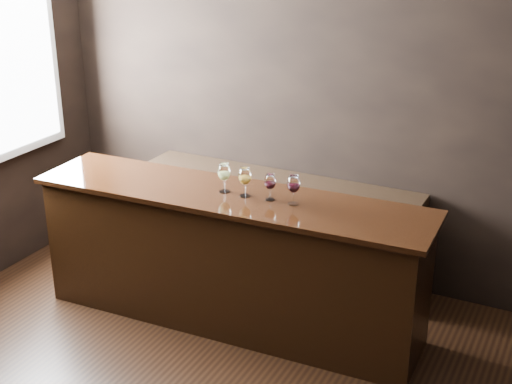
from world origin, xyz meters
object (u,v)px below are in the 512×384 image
at_px(bar_counter, 230,261).
at_px(glass_red_a, 270,182).
at_px(glass_white, 224,173).
at_px(glass_amber, 245,177).
at_px(back_bar_shelf, 278,226).
at_px(glass_red_b, 294,185).

xyz_separation_m(bar_counter, glass_red_a, (0.30, 0.03, 0.65)).
relative_size(glass_white, glass_red_a, 1.12).
xyz_separation_m(bar_counter, glass_white, (-0.05, 0.02, 0.66)).
height_order(bar_counter, glass_white, glass_white).
bearing_deg(glass_amber, bar_counter, -174.18).
distance_m(bar_counter, back_bar_shelf, 0.84).
bearing_deg(glass_red_a, glass_red_b, -0.66).
bearing_deg(glass_red_b, glass_white, -178.77).
bearing_deg(glass_white, glass_red_b, 1.23).
bearing_deg(back_bar_shelf, glass_red_b, -59.03).
bearing_deg(glass_red_b, glass_amber, -177.17).
distance_m(bar_counter, glass_red_b, 0.81).
bearing_deg(back_bar_shelf, glass_red_a, -68.88).
relative_size(glass_amber, glass_red_a, 1.13).
bearing_deg(glass_amber, glass_red_b, 2.83).
bearing_deg(bar_counter, back_bar_shelf, 88.64).
bearing_deg(bar_counter, glass_white, 156.95).
height_order(bar_counter, back_bar_shelf, bar_counter).
height_order(bar_counter, glass_red_b, glass_red_b).
xyz_separation_m(back_bar_shelf, glass_white, (-0.04, -0.82, 0.73)).
bearing_deg(glass_red_b, glass_red_a, 179.34).
distance_m(glass_amber, glass_red_a, 0.18).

